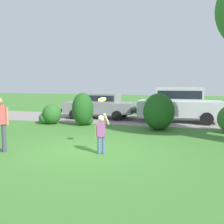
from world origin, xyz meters
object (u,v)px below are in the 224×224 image
Objects in this scene: child_thrower at (101,131)px; frisbee at (102,100)px; parked_suv at (180,103)px; adult_onlooker at (0,122)px; parked_sedan at (101,105)px.

frisbee is (-0.26, 0.84, 0.92)m from child_thrower.
adult_onlooker is (-4.98, -8.60, -0.09)m from parked_suv.
frisbee is at bearing 107.12° from child_thrower.
frisbee reaches higher than parked_sedan.
adult_onlooker is at bearing -91.85° from parked_sedan.
child_thrower is (2.85, -8.11, -0.13)m from parked_sedan.
parked_sedan is 4.71m from parked_suv.
parked_sedan is at bearing 109.38° from child_thrower.
parked_sedan is at bearing 88.15° from adult_onlooker.
adult_onlooker is (-2.88, -1.57, -0.66)m from frisbee.
frisbee is at bearing -106.65° from parked_suv.
child_thrower is 1.28m from frisbee.
parked_sedan is 2.57× the size of adult_onlooker.
parked_suv is 16.55× the size of frisbee.
parked_sedan is 8.60m from child_thrower.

